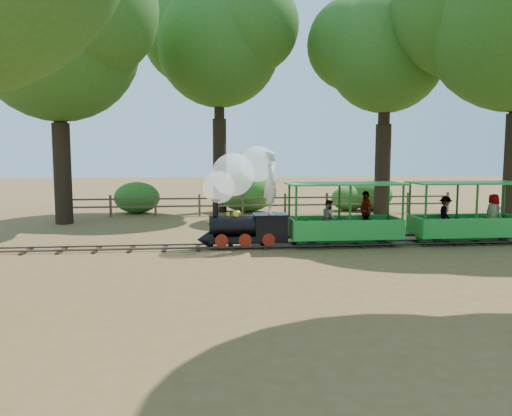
{
  "coord_description": "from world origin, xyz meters",
  "views": [
    {
      "loc": [
        -2.86,
        -14.99,
        2.88
      ],
      "look_at": [
        -1.19,
        0.5,
        1.16
      ],
      "focal_mm": 35.0,
      "sensor_mm": 36.0,
      "label": 1
    }
  ],
  "objects": [
    {
      "name": "fence",
      "position": [
        0.0,
        8.0,
        0.58
      ],
      "size": [
        18.1,
        0.1,
        1.0
      ],
      "color": "brown",
      "rests_on": "ground"
    },
    {
      "name": "carriage_rear",
      "position": [
        5.54,
        0.04,
        0.79
      ],
      "size": [
        3.59,
        1.46,
        1.86
      ],
      "color": "green",
      "rests_on": "track"
    },
    {
      "name": "locomotive",
      "position": [
        -1.67,
        0.05,
        1.79
      ],
      "size": [
        2.75,
        1.3,
        3.16
      ],
      "color": "black",
      "rests_on": "ground"
    },
    {
      "name": "oak_nc",
      "position": [
        -2.03,
        9.58,
        8.28
      ],
      "size": [
        7.36,
        6.47,
        10.94
      ],
      "color": "#2D2116",
      "rests_on": "ground"
    },
    {
      "name": "oak_nw",
      "position": [
        -8.53,
        6.09,
        7.72
      ],
      "size": [
        8.18,
        7.2,
        10.66
      ],
      "color": "#2D2116",
      "rests_on": "ground"
    },
    {
      "name": "shrub_mid_e",
      "position": [
        4.44,
        9.3,
        0.61
      ],
      "size": [
        1.77,
        1.36,
        1.23
      ],
      "primitive_type": "ellipsoid",
      "color": "#2D6B1E",
      "rests_on": "ground"
    },
    {
      "name": "ground",
      "position": [
        0.0,
        0.0,
        0.0
      ],
      "size": [
        90.0,
        90.0,
        0.0
      ],
      "primitive_type": "plane",
      "color": "brown",
      "rests_on": "ground"
    },
    {
      "name": "track",
      "position": [
        0.0,
        0.0,
        0.07
      ],
      "size": [
        22.0,
        1.0,
        0.1
      ],
      "color": "#3F3D3A",
      "rests_on": "ground"
    },
    {
      "name": "shrub_mid_w",
      "position": [
        -0.7,
        9.3,
        0.99
      ],
      "size": [
        2.85,
        2.19,
        1.97
      ],
      "primitive_type": "ellipsoid",
      "color": "#2D6B1E",
      "rests_on": "ground"
    },
    {
      "name": "carriage_front",
      "position": [
        1.59,
        0.03,
        0.79
      ],
      "size": [
        3.59,
        1.5,
        1.86
      ],
      "color": "green",
      "rests_on": "track"
    },
    {
      "name": "oak_ne",
      "position": [
        5.47,
        7.57,
        7.67
      ],
      "size": [
        6.8,
        5.98,
        10.14
      ],
      "color": "#2D2116",
      "rests_on": "ground"
    },
    {
      "name": "shrub_east",
      "position": [
        5.59,
        9.3,
        0.77
      ],
      "size": [
        2.22,
        1.71,
        1.54
      ],
      "primitive_type": "ellipsoid",
      "color": "#2D6B1E",
      "rests_on": "ground"
    },
    {
      "name": "shrub_west",
      "position": [
        -5.99,
        9.3,
        0.75
      ],
      "size": [
        2.18,
        1.67,
        1.51
      ],
      "primitive_type": "ellipsoid",
      "color": "#2D6B1E",
      "rests_on": "ground"
    }
  ]
}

